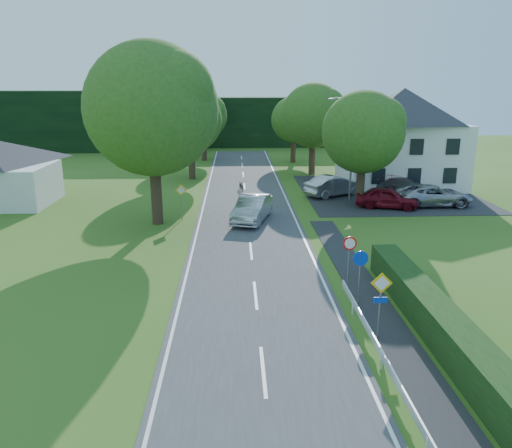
{
  "coord_description": "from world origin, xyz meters",
  "views": [
    {
      "loc": [
        -0.84,
        -8.19,
        9.02
      ],
      "look_at": [
        0.26,
        17.42,
        1.75
      ],
      "focal_mm": 35.0,
      "sensor_mm": 36.0,
      "label": 1
    }
  ],
  "objects_px": {
    "parked_car_silver_a": "(334,186)",
    "motorcycle": "(241,185)",
    "parked_car_silver_b": "(433,195)",
    "moving_car": "(252,209)",
    "parasol": "(391,187)",
    "streetlight": "(350,144)",
    "parked_car_grey": "(406,186)",
    "parked_car_red": "(387,198)"
  },
  "relations": [
    {
      "from": "parked_car_red",
      "to": "parasol",
      "type": "height_order",
      "value": "parasol"
    },
    {
      "from": "streetlight",
      "to": "parked_car_grey",
      "type": "height_order",
      "value": "streetlight"
    },
    {
      "from": "streetlight",
      "to": "motorcycle",
      "type": "distance_m",
      "value": 10.14
    },
    {
      "from": "parked_car_red",
      "to": "motorcycle",
      "type": "bearing_deg",
      "value": 75.0
    },
    {
      "from": "moving_car",
      "to": "parked_car_grey",
      "type": "height_order",
      "value": "moving_car"
    },
    {
      "from": "parked_car_red",
      "to": "parked_car_grey",
      "type": "xyz_separation_m",
      "value": [
        2.85,
        4.25,
        -0.05
      ]
    },
    {
      "from": "motorcycle",
      "to": "parked_car_grey",
      "type": "distance_m",
      "value": 13.79
    },
    {
      "from": "parked_car_silver_a",
      "to": "parked_car_grey",
      "type": "bearing_deg",
      "value": -118.0
    },
    {
      "from": "motorcycle",
      "to": "parked_car_silver_b",
      "type": "xyz_separation_m",
      "value": [
        14.42,
        -6.15,
        0.35
      ]
    },
    {
      "from": "motorcycle",
      "to": "parked_car_silver_a",
      "type": "height_order",
      "value": "parked_car_silver_a"
    },
    {
      "from": "streetlight",
      "to": "parked_car_grey",
      "type": "distance_m",
      "value": 6.63
    },
    {
      "from": "moving_car",
      "to": "parked_car_silver_a",
      "type": "bearing_deg",
      "value": 62.89
    },
    {
      "from": "parked_car_silver_a",
      "to": "parked_car_silver_b",
      "type": "xyz_separation_m",
      "value": [
        6.79,
        -3.77,
        -0.05
      ]
    },
    {
      "from": "motorcycle",
      "to": "parked_car_red",
      "type": "bearing_deg",
      "value": -41.09
    },
    {
      "from": "parked_car_grey",
      "to": "parked_car_silver_b",
      "type": "relative_size",
      "value": 0.88
    },
    {
      "from": "moving_car",
      "to": "parked_car_red",
      "type": "height_order",
      "value": "moving_car"
    },
    {
      "from": "streetlight",
      "to": "moving_car",
      "type": "xyz_separation_m",
      "value": [
        -7.76,
        -5.76,
        -3.57
      ]
    },
    {
      "from": "streetlight",
      "to": "parked_car_red",
      "type": "distance_m",
      "value": 5.03
    },
    {
      "from": "streetlight",
      "to": "parked_car_grey",
      "type": "xyz_separation_m",
      "value": [
        5.22,
        1.72,
        -3.7
      ]
    },
    {
      "from": "parasol",
      "to": "streetlight",
      "type": "bearing_deg",
      "value": -179.05
    },
    {
      "from": "streetlight",
      "to": "parked_car_red",
      "type": "xyz_separation_m",
      "value": [
        2.37,
        -2.53,
        -3.65
      ]
    },
    {
      "from": "streetlight",
      "to": "motorcycle",
      "type": "bearing_deg",
      "value": 153.6
    },
    {
      "from": "moving_car",
      "to": "parked_car_silver_b",
      "type": "bearing_deg",
      "value": 31.17
    },
    {
      "from": "parked_car_silver_a",
      "to": "parked_car_silver_b",
      "type": "height_order",
      "value": "parked_car_silver_a"
    },
    {
      "from": "streetlight",
      "to": "parked_car_silver_a",
      "type": "height_order",
      "value": "streetlight"
    },
    {
      "from": "parked_car_silver_a",
      "to": "parasol",
      "type": "distance_m",
      "value": 4.52
    },
    {
      "from": "parked_car_red",
      "to": "parked_car_silver_a",
      "type": "height_order",
      "value": "parked_car_silver_a"
    },
    {
      "from": "parked_car_silver_a",
      "to": "parked_car_silver_b",
      "type": "bearing_deg",
      "value": -146.6
    },
    {
      "from": "parked_car_red",
      "to": "moving_car",
      "type": "bearing_deg",
      "value": 124.58
    },
    {
      "from": "streetlight",
      "to": "parked_car_silver_a",
      "type": "relative_size",
      "value": 1.57
    },
    {
      "from": "parked_car_red",
      "to": "parasol",
      "type": "xyz_separation_m",
      "value": [
        1.09,
        2.58,
        0.27
      ]
    },
    {
      "from": "parked_car_red",
      "to": "parasol",
      "type": "bearing_deg",
      "value": -5.92
    },
    {
      "from": "streetlight",
      "to": "parked_car_silver_b",
      "type": "bearing_deg",
      "value": -18.26
    },
    {
      "from": "moving_car",
      "to": "parked_car_silver_b",
      "type": "height_order",
      "value": "moving_car"
    },
    {
      "from": "streetlight",
      "to": "motorcycle",
      "type": "height_order",
      "value": "streetlight"
    },
    {
      "from": "streetlight",
      "to": "parked_car_silver_a",
      "type": "distance_m",
      "value": 4.06
    },
    {
      "from": "parked_car_silver_b",
      "to": "parasol",
      "type": "xyz_separation_m",
      "value": [
        -2.61,
        2.06,
        0.25
      ]
    },
    {
      "from": "moving_car",
      "to": "parked_car_red",
      "type": "relative_size",
      "value": 1.13
    },
    {
      "from": "streetlight",
      "to": "parked_car_silver_a",
      "type": "bearing_deg",
      "value": 112.37
    },
    {
      "from": "streetlight",
      "to": "moving_car",
      "type": "distance_m",
      "value": 10.3
    },
    {
      "from": "parked_car_silver_a",
      "to": "motorcycle",
      "type": "bearing_deg",
      "value": 45.1
    },
    {
      "from": "motorcycle",
      "to": "parasol",
      "type": "height_order",
      "value": "parasol"
    }
  ]
}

